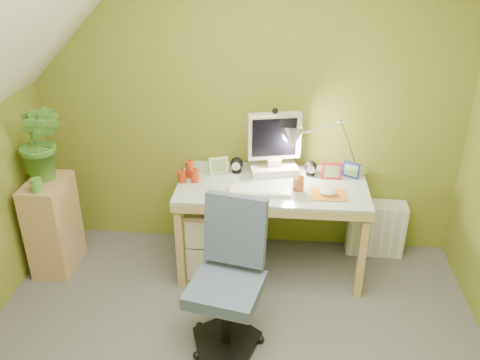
# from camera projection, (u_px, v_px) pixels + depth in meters

# --- Properties ---
(wall_back) EXTENTS (3.20, 0.01, 2.40)m
(wall_back) POSITION_uv_depth(u_px,v_px,m) (247.00, 101.00, 3.72)
(wall_back) COLOR olive
(wall_back) RESTS_ON floor
(desk) EXTENTS (1.34, 0.67, 0.72)m
(desk) POSITION_uv_depth(u_px,v_px,m) (271.00, 226.00, 3.75)
(desk) COLOR tan
(desk) RESTS_ON floor
(monitor) EXTENTS (0.45, 0.32, 0.56)m
(monitor) POSITION_uv_depth(u_px,v_px,m) (274.00, 137.00, 3.62)
(monitor) COLOR beige
(monitor) RESTS_ON desk
(speaker_left) EXTENTS (0.11, 0.11, 0.12)m
(speaker_left) POSITION_uv_depth(u_px,v_px,m) (237.00, 165.00, 3.73)
(speaker_left) COLOR black
(speaker_left) RESTS_ON desk
(speaker_right) EXTENTS (0.11, 0.11, 0.11)m
(speaker_right) POSITION_uv_depth(u_px,v_px,m) (311.00, 168.00, 3.69)
(speaker_right) COLOR black
(speaker_right) RESTS_ON desk
(keyboard) EXTENTS (0.42, 0.14, 0.02)m
(keyboard) POSITION_uv_depth(u_px,v_px,m) (260.00, 191.00, 3.47)
(keyboard) COLOR silver
(keyboard) RESTS_ON desk
(mousepad) EXTENTS (0.25, 0.18, 0.01)m
(mousepad) POSITION_uv_depth(u_px,v_px,m) (328.00, 195.00, 3.43)
(mousepad) COLOR #B86D1C
(mousepad) RESTS_ON desk
(mouse) EXTENTS (0.13, 0.09, 0.04)m
(mouse) POSITION_uv_depth(u_px,v_px,m) (328.00, 193.00, 3.43)
(mouse) COLOR silver
(mouse) RESTS_ON mousepad
(amber_tumbler) EXTENTS (0.09, 0.09, 0.10)m
(amber_tumbler) POSITION_uv_depth(u_px,v_px,m) (298.00, 184.00, 3.48)
(amber_tumbler) COLOR maroon
(amber_tumbler) RESTS_ON desk
(candle_cluster) EXTENTS (0.20, 0.18, 0.13)m
(candle_cluster) POSITION_uv_depth(u_px,v_px,m) (189.00, 172.00, 3.62)
(candle_cluster) COLOR #A8300E
(candle_cluster) RESTS_ON desk
(photo_frame_red) EXTENTS (0.14, 0.03, 0.12)m
(photo_frame_red) POSITION_uv_depth(u_px,v_px,m) (332.00, 171.00, 3.64)
(photo_frame_red) COLOR red
(photo_frame_red) RESTS_ON desk
(photo_frame_blue) EXTENTS (0.12, 0.08, 0.11)m
(photo_frame_blue) POSITION_uv_depth(u_px,v_px,m) (351.00, 170.00, 3.66)
(photo_frame_blue) COLOR #161F9D
(photo_frame_blue) RESTS_ON desk
(photo_frame_green) EXTENTS (0.14, 0.07, 0.12)m
(photo_frame_green) POSITION_uv_depth(u_px,v_px,m) (219.00, 165.00, 3.72)
(photo_frame_green) COLOR #BADC97
(photo_frame_green) RESTS_ON desk
(desk_lamp) EXTENTS (0.63, 0.35, 0.63)m
(desk_lamp) POSITION_uv_depth(u_px,v_px,m) (338.00, 134.00, 3.57)
(desk_lamp) COLOR #B2B3B7
(desk_lamp) RESTS_ON desk
(side_ledge) EXTENTS (0.27, 0.41, 0.72)m
(side_ledge) POSITION_uv_depth(u_px,v_px,m) (53.00, 225.00, 3.76)
(side_ledge) COLOR tan
(side_ledge) RESTS_ON floor
(potted_plant) EXTENTS (0.32, 0.26, 0.57)m
(potted_plant) POSITION_uv_depth(u_px,v_px,m) (41.00, 142.00, 3.51)
(potted_plant) COLOR #457C29
(potted_plant) RESTS_ON side_ledge
(green_cup) EXTENTS (0.08, 0.08, 0.10)m
(green_cup) POSITION_uv_depth(u_px,v_px,m) (37.00, 186.00, 3.44)
(green_cup) COLOR #55943D
(green_cup) RESTS_ON side_ledge
(task_chair) EXTENTS (0.56, 0.56, 0.85)m
(task_chair) POSITION_uv_depth(u_px,v_px,m) (225.00, 289.00, 3.00)
(task_chair) COLOR #445270
(task_chair) RESTS_ON floor
(radiator) EXTENTS (0.44, 0.19, 0.44)m
(radiator) POSITION_uv_depth(u_px,v_px,m) (376.00, 228.00, 3.99)
(radiator) COLOR silver
(radiator) RESTS_ON floor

